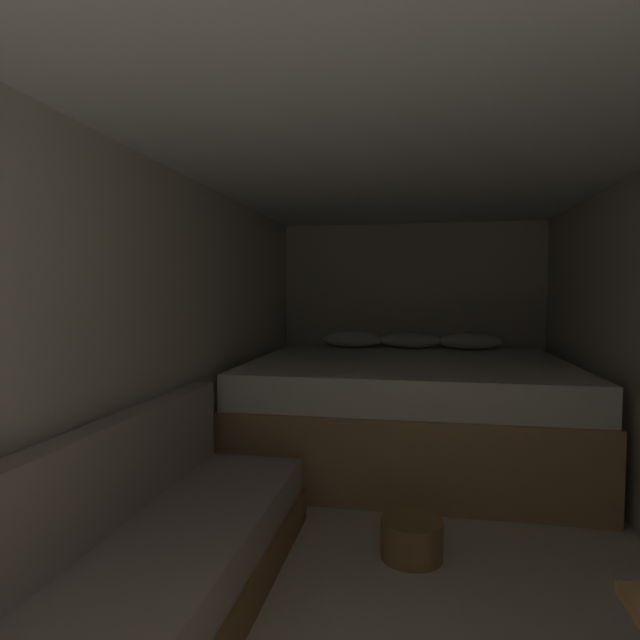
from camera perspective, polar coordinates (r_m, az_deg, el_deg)
ground_plane at (r=2.75m, az=8.90°, el=-25.76°), size 7.51×7.51×0.00m
wall_back at (r=5.20m, az=10.00°, el=-0.56°), size 2.63×0.05×2.00m
wall_left at (r=2.78m, az=-18.57°, el=-3.74°), size 0.05×5.51×2.00m
ceiling_slab at (r=2.51m, az=9.30°, el=19.31°), size 2.63×5.51×0.05m
bed at (r=4.20m, az=9.71°, el=-9.60°), size 2.41×2.06×0.95m
sofa_left at (r=2.16m, az=-21.72°, el=-27.05°), size 0.68×2.64×0.79m
wicker_basket at (r=2.83m, az=10.11°, el=-22.68°), size 0.31×0.31×0.19m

